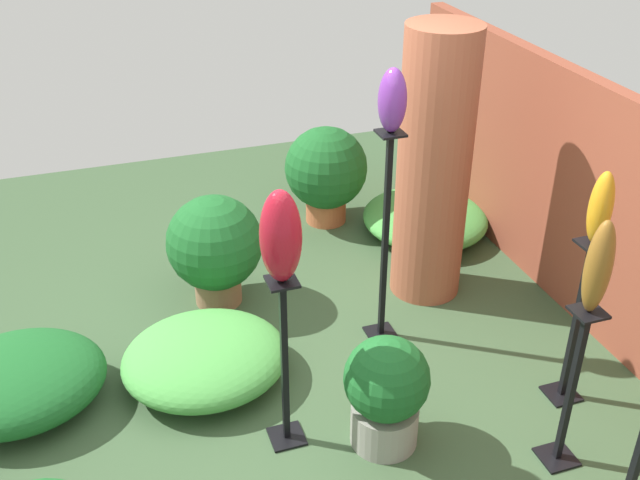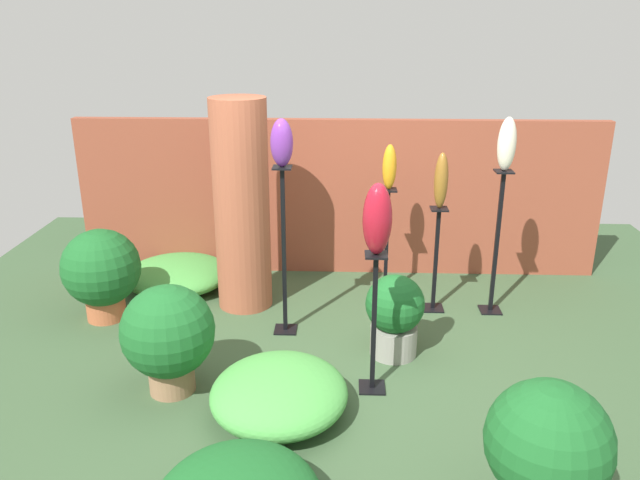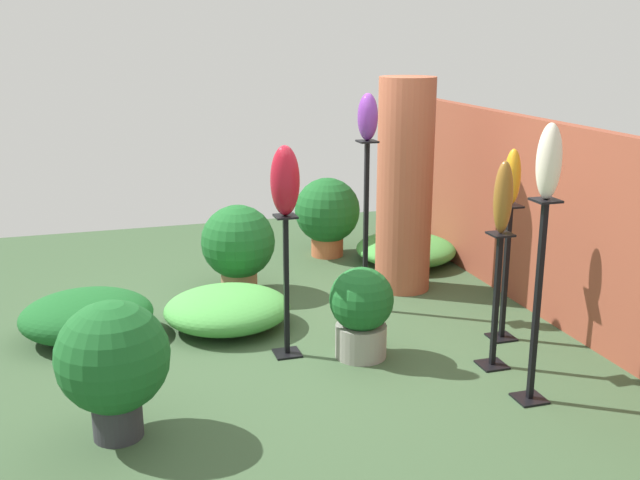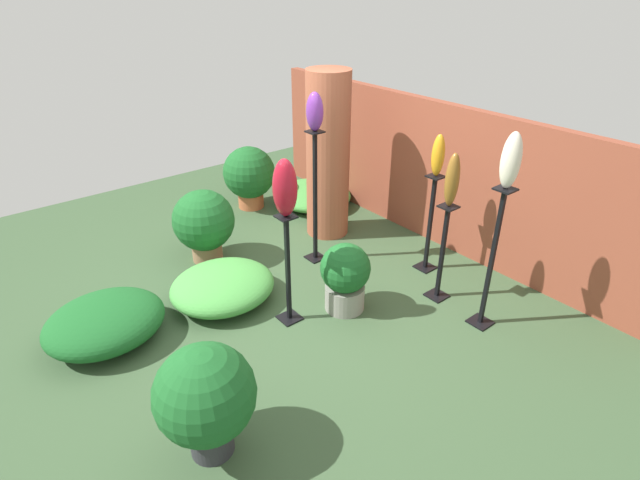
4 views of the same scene
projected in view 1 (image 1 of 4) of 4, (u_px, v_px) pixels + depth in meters
ground_plane at (298, 399)px, 4.69m from camera, size 8.00×8.00×0.00m
brick_wall_back at (619, 226)px, 4.87m from camera, size 5.60×0.12×1.69m
brick_pillar at (434, 168)px, 5.27m from camera, size 0.52×0.52×2.02m
pedestal_violet at (385, 248)px, 4.91m from camera, size 0.20×0.20×1.52m
pedestal_amber at (575, 330)px, 4.46m from camera, size 0.20×0.20×1.11m
pedestal_ruby at (285, 371)px, 4.15m from camera, size 0.20×0.20×1.10m
pedestal_bronze at (570, 396)px, 4.03m from camera, size 0.20×0.20×1.02m
art_vase_violet at (392, 100)px, 4.40m from camera, size 0.19×0.17×0.40m
art_vase_amber at (601, 208)px, 4.05m from camera, size 0.14×0.13×0.44m
art_vase_ruby at (281, 237)px, 3.71m from camera, size 0.21×0.22×0.52m
art_vase_bronze at (598, 267)px, 3.62m from camera, size 0.13×0.14×0.52m
potted_plant_near_pillar at (215, 246)px, 5.38m from camera, size 0.70×0.70×0.85m
potted_plant_back_center at (386, 390)px, 4.19m from camera, size 0.49×0.49×0.71m
potted_plant_walkway_edge at (326, 171)px, 6.47m from camera, size 0.72×0.72×0.87m
foliage_bed_east at (205, 358)px, 4.77m from camera, size 0.98×1.06×0.33m
foliage_bed_west at (18, 381)px, 4.54m from camera, size 0.95×1.06×0.38m
foliage_bed_center at (425, 218)px, 6.44m from camera, size 1.09×1.07×0.29m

